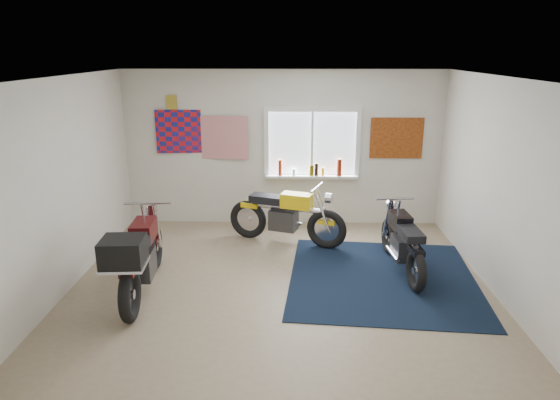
{
  "coord_description": "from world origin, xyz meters",
  "views": [
    {
      "loc": [
        0.13,
        -6.06,
        3.02
      ],
      "look_at": [
        -0.01,
        0.4,
        1.06
      ],
      "focal_mm": 32.0,
      "sensor_mm": 36.0,
      "label": 1
    }
  ],
  "objects_px": {
    "navy_rug": "(382,278)",
    "yellow_triumph": "(286,217)",
    "black_chrome_bike": "(402,243)",
    "maroon_tourer": "(139,257)"
  },
  "relations": [
    {
      "from": "navy_rug",
      "to": "yellow_triumph",
      "type": "xyz_separation_m",
      "value": [
        -1.34,
        1.3,
        0.43
      ]
    },
    {
      "from": "yellow_triumph",
      "to": "black_chrome_bike",
      "type": "height_order",
      "value": "yellow_triumph"
    },
    {
      "from": "black_chrome_bike",
      "to": "maroon_tourer",
      "type": "height_order",
      "value": "maroon_tourer"
    },
    {
      "from": "navy_rug",
      "to": "maroon_tourer",
      "type": "distance_m",
      "value": 3.25
    },
    {
      "from": "navy_rug",
      "to": "maroon_tourer",
      "type": "bearing_deg",
      "value": -168.88
    },
    {
      "from": "black_chrome_bike",
      "to": "maroon_tourer",
      "type": "xyz_separation_m",
      "value": [
        -3.44,
        -0.89,
        0.14
      ]
    },
    {
      "from": "yellow_triumph",
      "to": "maroon_tourer",
      "type": "relative_size",
      "value": 0.92
    },
    {
      "from": "black_chrome_bike",
      "to": "yellow_triumph",
      "type": "bearing_deg",
      "value": 52.94
    },
    {
      "from": "maroon_tourer",
      "to": "navy_rug",
      "type": "bearing_deg",
      "value": -82.8
    },
    {
      "from": "navy_rug",
      "to": "black_chrome_bike",
      "type": "xyz_separation_m",
      "value": [
        0.3,
        0.28,
        0.41
      ]
    }
  ]
}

